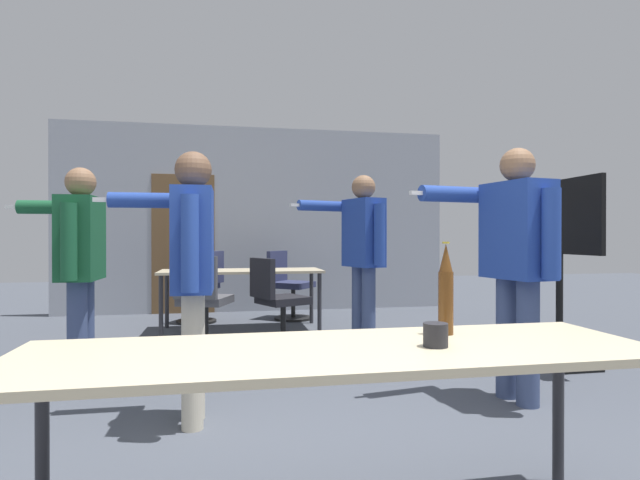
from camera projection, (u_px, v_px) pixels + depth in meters
back_wall at (256, 220)px, 7.60m from camera, size 5.88×0.12×2.79m
conference_table_near at (341, 365)px, 1.79m from camera, size 2.29×0.68×0.72m
conference_table_far at (242, 276)px, 6.06m from camera, size 1.94×0.69×0.72m
tv_screen at (560, 251)px, 4.36m from camera, size 0.44×1.04×1.62m
person_far_watching at (191, 259)px, 2.99m from camera, size 0.74×0.61×1.64m
person_left_plaid at (362, 245)px, 4.83m from camera, size 0.89×0.61×1.72m
person_center_tall at (515, 250)px, 3.40m from camera, size 0.88×0.70×1.73m
person_right_polo at (79, 255)px, 3.76m from camera, size 0.76×0.68×1.65m
office_chair_near_pushed at (201, 289)px, 6.54m from camera, size 0.67×0.64×0.94m
office_chair_side_rolled at (288, 287)px, 6.85m from camera, size 0.69×0.68×0.93m
office_chair_far_left at (277, 303)px, 5.35m from camera, size 0.66×0.63×0.90m
office_chair_far_right at (203, 305)px, 5.03m from camera, size 0.60×0.64×0.94m
beer_bottle at (446, 291)px, 2.04m from camera, size 0.06×0.06×0.38m
drink_cup at (436, 335)px, 1.81m from camera, size 0.09×0.09×0.09m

